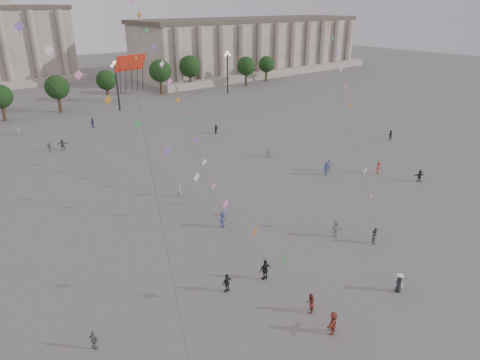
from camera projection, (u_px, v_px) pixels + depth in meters
ground at (321, 294)px, 34.97m from camera, size 360.00×360.00×0.00m
hall_east at (254, 46)px, 142.57m from camera, size 84.00×26.22×17.20m
tree_row at (33, 89)px, 88.40m from camera, size 137.12×5.12×8.00m
lamp_post_mid_east at (116, 77)px, 90.76m from camera, size 2.00×0.90×10.65m
lamp_post_far_east at (227, 64)px, 108.37m from camera, size 2.00×0.90×10.65m
person_crowd_0 at (93, 123)px, 80.61m from camera, size 1.10×1.04×1.83m
person_crowd_3 at (420, 176)px, 56.48m from camera, size 1.50×1.16×1.59m
person_crowd_4 at (18, 130)px, 76.33m from camera, size 1.54×1.58×1.81m
person_crowd_6 at (336, 229)px, 43.01m from camera, size 1.34×0.90×1.93m
person_crowd_7 at (269, 152)px, 65.59m from camera, size 1.44×0.53×1.53m
person_crowd_8 at (379, 168)px, 59.04m from camera, size 1.25×0.90×1.74m
person_crowd_9 at (216, 129)px, 77.09m from camera, size 1.58×1.17×1.65m
person_crowd_12 at (63, 144)px, 68.50m from camera, size 1.76×1.23×1.83m
person_crowd_13 at (179, 190)px, 52.21m from camera, size 0.64×0.65×1.51m
person_crowd_14 at (327, 169)px, 58.42m from camera, size 1.41×1.04×1.95m
person_crowd_15 at (390, 135)px, 73.71m from camera, size 1.01×1.02×1.66m
person_crowd_16 at (49, 147)px, 67.72m from camera, size 0.96×0.63×1.52m
person_crowd_18 at (329, 164)px, 60.04m from camera, size 1.18×1.39×1.87m
tourist_1 at (265, 270)px, 36.45m from camera, size 1.16×0.61×1.90m
tourist_2 at (333, 323)px, 30.53m from camera, size 1.71×1.16×1.77m
tourist_3 at (94, 340)px, 29.13m from camera, size 0.76×0.94×1.49m
tourist_4 at (227, 283)px, 34.93m from camera, size 0.99×0.43×1.68m
kite_flyer_0 at (310, 304)px, 32.57m from camera, size 0.99×0.93×1.63m
kite_flyer_1 at (223, 220)px, 44.91m from camera, size 1.30×0.96×1.80m
kite_flyer_2 at (375, 235)px, 42.02m from camera, size 1.01×1.02×1.66m
hat_person at (399, 283)px, 34.95m from camera, size 0.83×0.68×1.69m
dragon_kite at (132, 77)px, 27.43m from camera, size 3.41×7.34×22.25m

